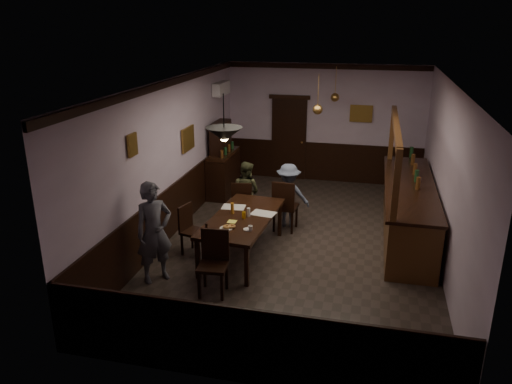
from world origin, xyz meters
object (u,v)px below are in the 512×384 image
(person_seated_left, at_px, (246,192))
(chair_far_right, at_px, (285,204))
(chair_far_left, at_px, (242,202))
(sideboard, at_px, (223,166))
(chair_side, at_px, (190,227))
(pendant_iron, at_px, (224,135))
(person_standing, at_px, (154,232))
(person_seated_right, at_px, (288,195))
(coffee_cup, at_px, (250,228))
(soda_can, at_px, (244,215))
(pendant_brass_mid, at_px, (318,110))
(pendant_brass_far, at_px, (335,97))
(dining_table, at_px, (242,220))
(bar_counter, at_px, (408,209))
(chair_near, at_px, (214,259))

(person_seated_left, bearing_deg, chair_far_right, 178.15)
(chair_far_left, bearing_deg, sideboard, -68.85)
(chair_side, height_order, pendant_iron, pendant_iron)
(person_standing, bearing_deg, person_seated_right, 10.46)
(chair_far_right, bearing_deg, person_seated_left, -16.70)
(coffee_cup, relative_size, sideboard, 0.05)
(soda_can, bearing_deg, person_seated_right, 72.48)
(chair_far_left, relative_size, pendant_brass_mid, 1.17)
(chair_far_right, distance_m, person_standing, 2.94)
(pendant_brass_far, bearing_deg, soda_can, -106.13)
(coffee_cup, bearing_deg, chair_far_right, 86.21)
(pendant_iron, bearing_deg, coffee_cup, 32.94)
(chair_side, height_order, pendant_brass_mid, pendant_brass_mid)
(chair_side, bearing_deg, pendant_brass_far, -13.05)
(coffee_cup, distance_m, pendant_iron, 1.64)
(pendant_iron, distance_m, pendant_brass_mid, 3.17)
(chair_far_left, relative_size, chair_far_right, 0.90)
(chair_far_left, distance_m, person_seated_left, 0.30)
(dining_table, relative_size, chair_far_left, 2.38)
(sideboard, xyz_separation_m, pendant_iron, (1.26, -3.91, 1.68))
(chair_far_left, xyz_separation_m, soda_can, (0.40, -1.38, 0.29))
(coffee_cup, height_order, pendant_brass_mid, pendant_brass_mid)
(chair_side, xyz_separation_m, pendant_brass_far, (2.13, 4.02, 1.80))
(chair_side, distance_m, bar_counter, 4.18)
(dining_table, relative_size, coffee_cup, 28.29)
(person_seated_left, xyz_separation_m, pendant_brass_far, (1.54, 2.32, 1.65))
(chair_near, bearing_deg, chair_far_right, 71.02)
(person_seated_right, bearing_deg, person_seated_left, -10.18)
(pendant_brass_mid, bearing_deg, bar_counter, -18.69)
(chair_far_right, height_order, pendant_iron, pendant_iron)
(dining_table, xyz_separation_m, chair_side, (-0.93, -0.12, -0.19))
(pendant_brass_far, bearing_deg, person_standing, -114.70)
(person_seated_left, bearing_deg, chair_far_left, 108.86)
(chair_far_right, xyz_separation_m, chair_near, (-0.64, -2.54, -0.03))
(dining_table, xyz_separation_m, person_seated_left, (-0.34, 1.58, -0.04))
(person_seated_right, bearing_deg, soda_can, 66.20)
(person_seated_right, xyz_separation_m, coffee_cup, (-0.26, -2.09, 0.14))
(chair_near, height_order, person_seated_left, person_seated_left)
(coffee_cup, bearing_deg, pendant_brass_far, 82.39)
(chair_far_right, relative_size, pendant_brass_far, 1.30)
(bar_counter, distance_m, pendant_iron, 4.18)
(sideboard, bearing_deg, dining_table, -67.15)
(pendant_iron, bearing_deg, soda_can, 81.74)
(pendant_iron, bearing_deg, dining_table, 86.10)
(chair_far_right, relative_size, chair_near, 1.05)
(soda_can, bearing_deg, pendant_brass_far, 73.87)
(coffee_cup, xyz_separation_m, pendant_brass_mid, (0.71, 2.77, 1.50))
(dining_table, distance_m, person_standing, 1.64)
(person_standing, xyz_separation_m, pendant_brass_mid, (2.13, 3.37, 1.47))
(dining_table, bearing_deg, chair_side, -172.53)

